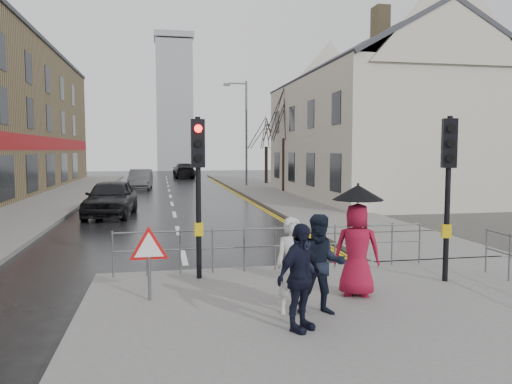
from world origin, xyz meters
name	(u,v)px	position (x,y,z in m)	size (l,w,h in m)	color
ground	(190,287)	(0.00, 0.00, 0.00)	(120.00, 120.00, 0.00)	black
near_pavement	(404,335)	(3.00, -3.50, 0.07)	(10.00, 9.00, 0.14)	#605E5B
left_pavement	(66,194)	(-6.50, 23.00, 0.07)	(4.00, 44.00, 0.14)	#605E5B
right_pavement	(260,189)	(6.50, 25.00, 0.07)	(4.00, 40.00, 0.14)	#605E5B
pavement_bridge_right	(409,246)	(6.50, 3.00, 0.07)	(4.00, 4.20, 0.14)	#605E5B
building_right_cream	(373,118)	(12.00, 18.00, 4.78)	(9.00, 16.40, 10.10)	beige
church_tower	(174,107)	(1.50, 62.00, 9.00)	(5.00, 5.00, 18.00)	#96989E
traffic_signal_near_left	(198,169)	(0.20, 0.20, 2.46)	(0.28, 0.27, 3.40)	black
traffic_signal_near_right	(448,169)	(5.20, -1.00, 2.46)	(0.34, 0.33, 3.40)	black
guard_railing_front	(275,239)	(1.95, 0.60, 0.86)	(7.14, 0.04, 1.00)	#595B5E
warning_sign	(149,251)	(-0.80, -1.21, 1.04)	(0.80, 0.07, 1.35)	#595B5E
street_lamp	(244,126)	(5.82, 28.00, 4.71)	(1.83, 0.25, 8.00)	#595B5E
tree_near	(284,115)	(7.50, 22.00, 5.14)	(2.40, 2.40, 6.58)	#2E2219
tree_far	(266,131)	(8.00, 30.00, 4.42)	(2.40, 2.40, 5.64)	#2E2219
pedestrian_a	(293,266)	(1.56, -2.39, 0.94)	(0.59, 0.38, 1.61)	beige
pedestrian_b	(321,265)	(2.00, -2.53, 0.97)	(0.81, 0.63, 1.67)	black
pedestrian_with_umbrella	(357,236)	(2.99, -1.63, 1.27)	(0.99, 0.96, 2.08)	maroon
pedestrian_d	(300,277)	(1.45, -3.18, 0.95)	(0.95, 0.40, 1.63)	black
car_parked	(111,198)	(-2.71, 12.00, 0.79)	(1.88, 4.67, 1.59)	black
car_mid	(141,179)	(-2.03, 27.30, 0.72)	(1.53, 4.38, 1.44)	#434548
car_far	(184,170)	(1.80, 41.84, 0.75)	(2.10, 5.18, 1.50)	black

